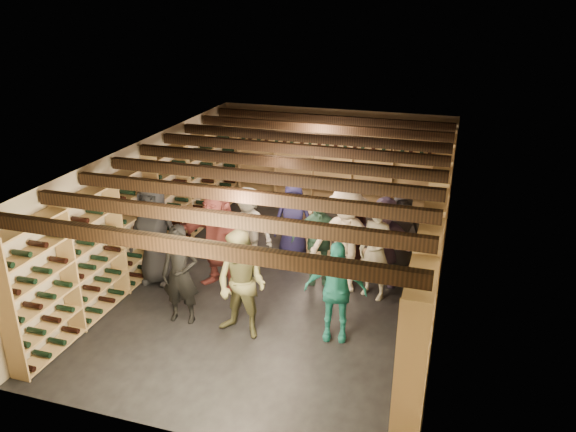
# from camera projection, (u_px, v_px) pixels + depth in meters

# --- Properties ---
(ground) EXTENTS (8.00, 8.00, 0.00)m
(ground) POSITION_uv_depth(u_px,v_px,m) (283.00, 281.00, 10.28)
(ground) COLOR black
(ground) RESTS_ON ground
(walls) EXTENTS (5.52, 8.02, 2.40)m
(walls) POSITION_uv_depth(u_px,v_px,m) (283.00, 220.00, 9.83)
(walls) COLOR #B4A68C
(walls) RESTS_ON ground
(ceiling) EXTENTS (5.50, 8.00, 0.01)m
(ceiling) POSITION_uv_depth(u_px,v_px,m) (283.00, 154.00, 9.38)
(ceiling) COLOR beige
(ceiling) RESTS_ON walls
(ceiling_joists) EXTENTS (5.40, 7.12, 0.18)m
(ceiling_joists) POSITION_uv_depth(u_px,v_px,m) (283.00, 162.00, 9.43)
(ceiling_joists) COLOR black
(ceiling_joists) RESTS_ON ground
(wine_rack_left) EXTENTS (0.32, 7.50, 2.15)m
(wine_rack_left) POSITION_uv_depth(u_px,v_px,m) (154.00, 211.00, 10.58)
(wine_rack_left) COLOR tan
(wine_rack_left) RESTS_ON ground
(wine_rack_right) EXTENTS (0.32, 7.50, 2.15)m
(wine_rack_right) POSITION_uv_depth(u_px,v_px,m) (433.00, 245.00, 9.16)
(wine_rack_right) COLOR tan
(wine_rack_right) RESTS_ON ground
(wine_rack_back) EXTENTS (4.70, 0.30, 2.15)m
(wine_rack_back) POSITION_uv_depth(u_px,v_px,m) (333.00, 166.00, 13.26)
(wine_rack_back) COLOR tan
(wine_rack_back) RESTS_ON ground
(crate_stack_left) EXTENTS (0.53, 0.38, 0.68)m
(crate_stack_left) POSITION_uv_depth(u_px,v_px,m) (300.00, 225.00, 11.85)
(crate_stack_left) COLOR tan
(crate_stack_left) RESTS_ON ground
(crate_stack_right) EXTENTS (0.59, 0.49, 0.68)m
(crate_stack_right) POSITION_uv_depth(u_px,v_px,m) (318.00, 238.00, 11.22)
(crate_stack_right) COLOR tan
(crate_stack_right) RESTS_ON ground
(crate_loose) EXTENTS (0.58, 0.48, 0.17)m
(crate_loose) POSITION_uv_depth(u_px,v_px,m) (365.00, 256.00, 11.04)
(crate_loose) COLOR tan
(crate_loose) RESTS_ON ground
(person_0) EXTENTS (0.95, 0.65, 1.88)m
(person_0) POSITION_uv_depth(u_px,v_px,m) (155.00, 234.00, 9.93)
(person_0) COLOR black
(person_0) RESTS_ON ground
(person_1) EXTENTS (0.64, 0.45, 1.64)m
(person_1) POSITION_uv_depth(u_px,v_px,m) (180.00, 275.00, 8.76)
(person_1) COLOR black
(person_1) RESTS_ON ground
(person_2) EXTENTS (0.94, 0.80, 1.72)m
(person_2) POSITION_uv_depth(u_px,v_px,m) (242.00, 285.00, 8.37)
(person_2) COLOR brown
(person_2) RESTS_ON ground
(person_3) EXTENTS (1.38, 1.00, 1.91)m
(person_3) POSITION_uv_depth(u_px,v_px,m) (345.00, 240.00, 9.63)
(person_3) COLOR beige
(person_3) RESTS_ON ground
(person_4) EXTENTS (0.98, 0.53, 1.59)m
(person_4) POSITION_uv_depth(u_px,v_px,m) (335.00, 291.00, 8.34)
(person_4) COLOR #21837A
(person_4) RESTS_ON ground
(person_5) EXTENTS (1.80, 1.02, 1.85)m
(person_5) POSITION_uv_depth(u_px,v_px,m) (218.00, 238.00, 9.78)
(person_5) COLOR brown
(person_5) RESTS_ON ground
(person_6) EXTENTS (0.86, 0.69, 1.54)m
(person_6) POSITION_uv_depth(u_px,v_px,m) (293.00, 221.00, 10.91)
(person_6) COLOR #1E1C47
(person_6) RESTS_ON ground
(person_7) EXTENTS (0.73, 0.61, 1.71)m
(person_7) POSITION_uv_depth(u_px,v_px,m) (376.00, 251.00, 9.45)
(person_7) COLOR gray
(person_7) RESTS_ON ground
(person_8) EXTENTS (0.87, 0.71, 1.66)m
(person_8) POSITION_uv_depth(u_px,v_px,m) (354.00, 235.00, 10.16)
(person_8) COLOR #401D16
(person_8) RESTS_ON ground
(person_9) EXTENTS (1.11, 0.76, 1.59)m
(person_9) POSITION_uv_depth(u_px,v_px,m) (249.00, 228.00, 10.53)
(person_9) COLOR #B3AFA3
(person_9) RESTS_ON ground
(person_10) EXTENTS (1.03, 0.69, 1.62)m
(person_10) POSITION_uv_depth(u_px,v_px,m) (318.00, 240.00, 9.97)
(person_10) COLOR #2C5141
(person_10) RESTS_ON ground
(person_11) EXTENTS (1.60, 0.92, 1.64)m
(person_11) POSITION_uv_depth(u_px,v_px,m) (383.00, 241.00, 9.94)
(person_11) COLOR slate
(person_11) RESTS_ON ground
(person_12) EXTENTS (0.85, 0.67, 1.53)m
(person_12) POSITION_uv_depth(u_px,v_px,m) (401.00, 229.00, 10.55)
(person_12) COLOR #37373D
(person_12) RESTS_ON ground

